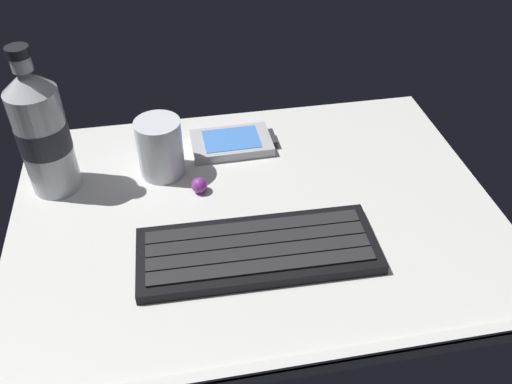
% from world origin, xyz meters
% --- Properties ---
extents(ground_plane, '(0.64, 0.48, 0.03)m').
position_xyz_m(ground_plane, '(0.00, -0.00, -0.01)').
color(ground_plane, silver).
extents(keyboard, '(0.29, 0.12, 0.02)m').
position_xyz_m(keyboard, '(-0.01, -0.08, 0.01)').
color(keyboard, black).
rests_on(keyboard, ground_plane).
extents(handheld_device, '(0.13, 0.08, 0.02)m').
position_xyz_m(handheld_device, '(-0.01, 0.15, 0.01)').
color(handheld_device, '#B7BABF').
rests_on(handheld_device, ground_plane).
extents(juice_cup, '(0.06, 0.06, 0.09)m').
position_xyz_m(juice_cup, '(-0.12, 0.10, 0.04)').
color(juice_cup, silver).
rests_on(juice_cup, ground_plane).
extents(water_bottle, '(0.07, 0.07, 0.21)m').
position_xyz_m(water_bottle, '(-0.26, 0.10, 0.09)').
color(water_bottle, silver).
rests_on(water_bottle, ground_plane).
extents(trackball_mouse, '(0.02, 0.02, 0.02)m').
position_xyz_m(trackball_mouse, '(-0.07, 0.05, 0.01)').
color(trackball_mouse, purple).
rests_on(trackball_mouse, ground_plane).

